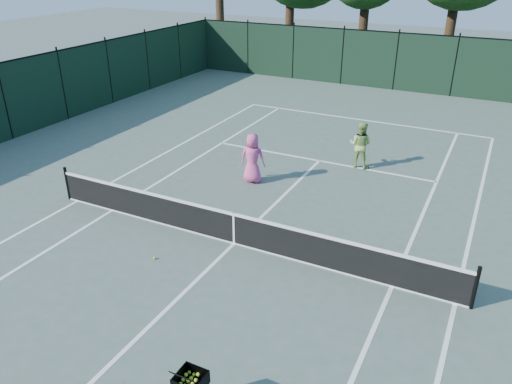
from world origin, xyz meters
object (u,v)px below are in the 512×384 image
at_px(player_pink, 253,158).
at_px(player_green, 360,145).
at_px(ball_hopper, 191,382).
at_px(loose_ball_midcourt, 155,258).

relative_size(player_pink, player_green, 1.01).
xyz_separation_m(player_pink, ball_hopper, (3.33, -8.67, -0.10)).
bearing_deg(player_pink, ball_hopper, 100.11).
relative_size(player_green, loose_ball_midcourt, 24.12).
height_order(player_pink, loose_ball_midcourt, player_pink).
relative_size(player_pink, loose_ball_midcourt, 24.36).
xyz_separation_m(player_pink, loose_ball_midcourt, (-0.06, -5.23, -0.79)).
bearing_deg(loose_ball_midcourt, player_green, 70.67).
xyz_separation_m(ball_hopper, loose_ball_midcourt, (-3.39, 3.44, -0.70)).
distance_m(player_pink, player_green, 3.96).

